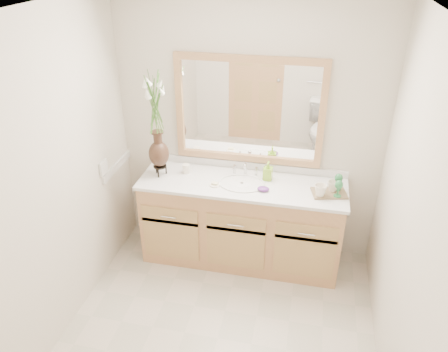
% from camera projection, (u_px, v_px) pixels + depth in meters
% --- Properties ---
extents(floor, '(2.60, 2.60, 0.00)m').
position_uv_depth(floor, '(217.00, 338.00, 3.40)').
color(floor, '#BDB6A1').
rests_on(floor, ground).
extents(ceiling, '(2.40, 2.60, 0.02)m').
position_uv_depth(ceiling, '(214.00, 13.00, 2.24)').
color(ceiling, white).
rests_on(ceiling, wall_back).
extents(wall_back, '(2.40, 0.02, 2.40)m').
position_uv_depth(wall_back, '(249.00, 132.00, 3.93)').
color(wall_back, beige).
rests_on(wall_back, floor).
extents(wall_left, '(0.02, 2.60, 2.40)m').
position_uv_depth(wall_left, '(48.00, 189.00, 3.04)').
color(wall_left, beige).
rests_on(wall_left, floor).
extents(wall_right, '(0.02, 2.60, 2.40)m').
position_uv_depth(wall_right, '(412.00, 232.00, 2.60)').
color(wall_right, beige).
rests_on(wall_right, floor).
extents(vanity, '(1.80, 0.55, 0.80)m').
position_uv_depth(vanity, '(241.00, 223.00, 4.07)').
color(vanity, tan).
rests_on(vanity, floor).
extents(counter, '(1.84, 0.57, 0.03)m').
position_uv_depth(counter, '(242.00, 184.00, 3.87)').
color(counter, white).
rests_on(counter, vanity).
extents(sink, '(0.38, 0.34, 0.23)m').
position_uv_depth(sink, '(242.00, 189.00, 3.88)').
color(sink, white).
rests_on(sink, counter).
extents(mirror, '(1.32, 0.04, 0.97)m').
position_uv_depth(mirror, '(249.00, 111.00, 3.81)').
color(mirror, white).
rests_on(mirror, wall_back).
extents(switch_plate, '(0.02, 0.12, 0.12)m').
position_uv_depth(switch_plate, '(103.00, 167.00, 3.80)').
color(switch_plate, white).
rests_on(switch_plate, wall_left).
extents(flower_vase, '(0.21, 0.21, 0.88)m').
position_uv_depth(flower_vase, '(156.00, 113.00, 3.71)').
color(flower_vase, black).
rests_on(flower_vase, counter).
extents(tumbler, '(0.07, 0.07, 0.09)m').
position_uv_depth(tumbler, '(186.00, 169.00, 4.01)').
color(tumbler, white).
rests_on(tumbler, counter).
extents(soap_dish, '(0.09, 0.09, 0.03)m').
position_uv_depth(soap_dish, '(215.00, 185.00, 3.82)').
color(soap_dish, white).
rests_on(soap_dish, counter).
extents(soap_bottle, '(0.08, 0.08, 0.16)m').
position_uv_depth(soap_bottle, '(268.00, 172.00, 3.88)').
color(soap_bottle, '#8CC62E').
rests_on(soap_bottle, counter).
extents(purple_dish, '(0.12, 0.10, 0.04)m').
position_uv_depth(purple_dish, '(263.00, 189.00, 3.73)').
color(purple_dish, '#5E297D').
rests_on(purple_dish, counter).
extents(tray, '(0.32, 0.25, 0.01)m').
position_uv_depth(tray, '(329.00, 193.00, 3.69)').
color(tray, brown).
rests_on(tray, counter).
extents(mug_left, '(0.13, 0.12, 0.10)m').
position_uv_depth(mug_left, '(320.00, 190.00, 3.62)').
color(mug_left, white).
rests_on(mug_left, tray).
extents(mug_right, '(0.13, 0.12, 0.10)m').
position_uv_depth(mug_right, '(333.00, 186.00, 3.69)').
color(mug_right, white).
rests_on(mug_right, tray).
extents(goblet_front, '(0.07, 0.07, 0.15)m').
position_uv_depth(goblet_front, '(339.00, 186.00, 3.59)').
color(goblet_front, '#27763E').
rests_on(goblet_front, tray).
extents(goblet_back, '(0.07, 0.07, 0.15)m').
position_uv_depth(goblet_back, '(339.00, 179.00, 3.69)').
color(goblet_back, '#27763E').
rests_on(goblet_back, tray).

